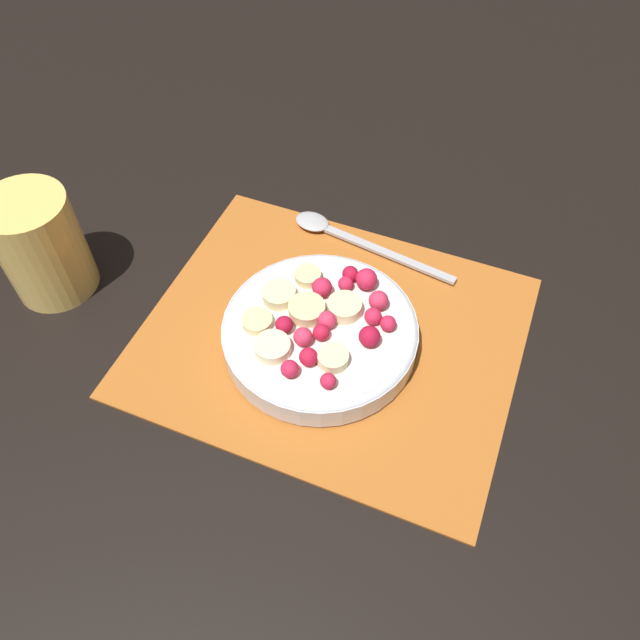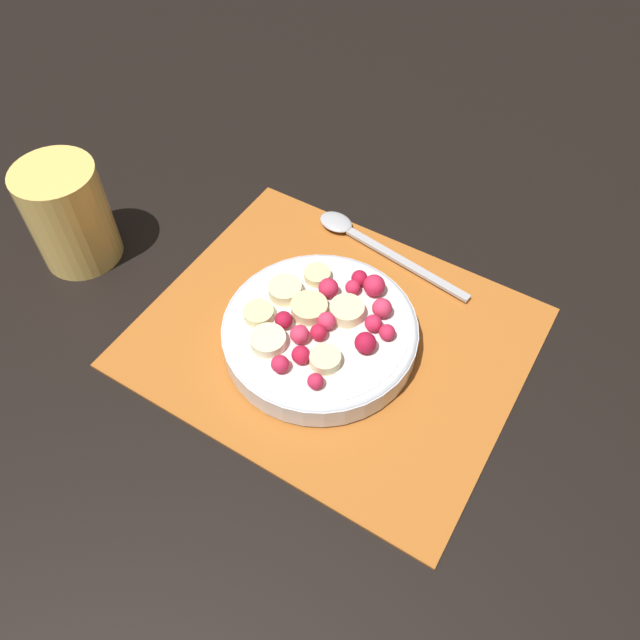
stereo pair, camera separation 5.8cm
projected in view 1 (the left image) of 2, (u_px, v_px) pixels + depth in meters
The scene contains 5 objects.
ground_plane at pixel (331, 336), 0.62m from camera, with size 3.00×3.00×0.00m, color black.
placemat at pixel (331, 335), 0.62m from camera, with size 0.36×0.30×0.01m.
fruit_bowl at pixel (320, 330), 0.60m from camera, with size 0.19×0.19×0.05m.
spoon at pixel (340, 233), 0.70m from camera, with size 0.20×0.05×0.01m.
drinking_glass at pixel (41, 246), 0.62m from camera, with size 0.08×0.08×0.11m.
Camera 1 is at (-0.13, 0.34, 0.50)m, focal length 35.00 mm.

